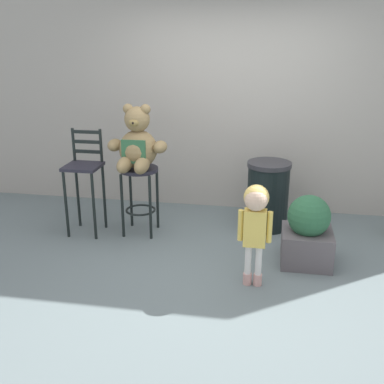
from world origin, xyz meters
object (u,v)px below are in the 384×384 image
(teddy_bear, at_px, (137,145))
(trash_bin, at_px, (268,195))
(child_walking, at_px, (256,214))
(bar_stool_with_teddy, at_px, (140,186))
(planter_with_shrub, at_px, (308,233))
(bar_chair_empty, at_px, (84,174))

(teddy_bear, relative_size, trash_bin, 0.88)
(child_walking, relative_size, trash_bin, 1.19)
(teddy_bear, distance_m, trash_bin, 1.59)
(bar_stool_with_teddy, bearing_deg, child_walking, -35.94)
(trash_bin, distance_m, planter_with_shrub, 0.92)
(bar_stool_with_teddy, height_order, bar_chair_empty, bar_chair_empty)
(child_walking, height_order, bar_chair_empty, bar_chair_empty)
(bar_chair_empty, distance_m, planter_with_shrub, 2.47)
(trash_bin, xyz_separation_m, planter_with_shrub, (0.41, -0.82, -0.08))
(bar_stool_with_teddy, bearing_deg, bar_chair_empty, -172.17)
(trash_bin, bearing_deg, bar_chair_empty, -166.88)
(trash_bin, relative_size, planter_with_shrub, 1.13)
(child_walking, xyz_separation_m, bar_chair_empty, (-1.92, 0.87, 0.00))
(teddy_bear, bearing_deg, bar_chair_empty, -175.21)
(child_walking, bearing_deg, planter_with_shrub, -138.52)
(teddy_bear, height_order, child_walking, teddy_bear)
(bar_stool_with_teddy, relative_size, bar_chair_empty, 0.66)
(bar_chair_empty, bearing_deg, child_walking, -24.42)
(bar_stool_with_teddy, bearing_deg, teddy_bear, -90.00)
(child_walking, relative_size, planter_with_shrub, 1.35)
(child_walking, xyz_separation_m, planter_with_shrub, (0.50, 0.52, -0.36))
(teddy_bear, bearing_deg, child_walking, -35.01)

